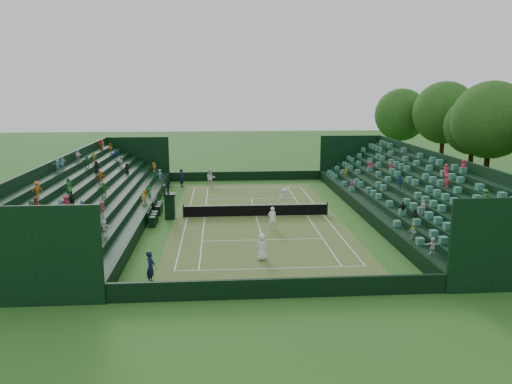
# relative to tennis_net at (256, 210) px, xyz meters

# --- Properties ---
(ground) EXTENTS (160.00, 160.00, 0.00)m
(ground) POSITION_rel_tennis_net_xyz_m (0.00, 0.00, -0.53)
(ground) COLOR #336A21
(ground) RESTS_ON ground
(court_surface) EXTENTS (12.97, 26.77, 0.01)m
(court_surface) POSITION_rel_tennis_net_xyz_m (0.00, 0.00, -0.52)
(court_surface) COLOR #2B6622
(court_surface) RESTS_ON ground
(perimeter_wall_north) EXTENTS (17.17, 0.20, 1.00)m
(perimeter_wall_north) POSITION_rel_tennis_net_xyz_m (0.00, 15.88, -0.03)
(perimeter_wall_north) COLOR black
(perimeter_wall_north) RESTS_ON ground
(perimeter_wall_south) EXTENTS (17.17, 0.20, 1.00)m
(perimeter_wall_south) POSITION_rel_tennis_net_xyz_m (0.00, -15.88, -0.03)
(perimeter_wall_south) COLOR black
(perimeter_wall_south) RESTS_ON ground
(perimeter_wall_east) EXTENTS (0.20, 31.77, 1.00)m
(perimeter_wall_east) POSITION_rel_tennis_net_xyz_m (8.48, 0.00, -0.03)
(perimeter_wall_east) COLOR black
(perimeter_wall_east) RESTS_ON ground
(perimeter_wall_west) EXTENTS (0.20, 31.77, 1.00)m
(perimeter_wall_west) POSITION_rel_tennis_net_xyz_m (-8.48, 0.00, -0.03)
(perimeter_wall_west) COLOR black
(perimeter_wall_west) RESTS_ON ground
(north_grandstand) EXTENTS (6.60, 32.00, 4.90)m
(north_grandstand) POSITION_rel_tennis_net_xyz_m (12.66, 0.00, 1.02)
(north_grandstand) COLOR black
(north_grandstand) RESTS_ON ground
(south_grandstand) EXTENTS (6.60, 32.00, 4.90)m
(south_grandstand) POSITION_rel_tennis_net_xyz_m (-12.66, 0.00, 1.02)
(south_grandstand) COLOR black
(south_grandstand) RESTS_ON ground
(tennis_net) EXTENTS (11.67, 0.10, 1.06)m
(tennis_net) POSITION_rel_tennis_net_xyz_m (0.00, 0.00, 0.00)
(tennis_net) COLOR black
(tennis_net) RESTS_ON ground
(scoreboard_tower) EXTENTS (2.00, 1.00, 3.70)m
(scoreboard_tower) POSITION_rel_tennis_net_xyz_m (17.75, 16.00, 2.62)
(scoreboard_tower) COLOR black
(scoreboard_tower) RESTS_ON ground
(tree_row) EXTENTS (11.19, 35.67, 10.90)m
(tree_row) POSITION_rel_tennis_net_xyz_m (22.51, 10.08, 6.20)
(tree_row) COLOR black
(tree_row) RESTS_ON ground
(umpire_chair) EXTENTS (0.97, 0.97, 3.04)m
(umpire_chair) POSITION_rel_tennis_net_xyz_m (-6.83, -0.25, 0.77)
(umpire_chair) COLOR black
(umpire_chair) RESTS_ON ground
(courtside_chairs) EXTENTS (0.53, 5.50, 1.14)m
(courtside_chairs) POSITION_rel_tennis_net_xyz_m (-7.95, -0.10, -0.09)
(courtside_chairs) COLOR black
(courtside_chairs) RESTS_ON ground
(player_near_west) EXTENTS (0.88, 0.65, 1.65)m
(player_near_west) POSITION_rel_tennis_net_xyz_m (-0.40, -10.36, 0.30)
(player_near_west) COLOR white
(player_near_west) RESTS_ON ground
(player_near_east) EXTENTS (0.65, 0.46, 1.71)m
(player_near_east) POSITION_rel_tennis_net_xyz_m (0.90, -3.88, 0.33)
(player_near_east) COLOR white
(player_near_east) RESTS_ON ground
(player_far_west) EXTENTS (1.05, 0.90, 1.91)m
(player_far_west) POSITION_rel_tennis_net_xyz_m (-3.81, 12.30, 0.43)
(player_far_west) COLOR silver
(player_far_west) RESTS_ON ground
(player_far_east) EXTENTS (1.14, 0.79, 1.62)m
(player_far_east) POSITION_rel_tennis_net_xyz_m (2.71, 3.40, 0.28)
(player_far_east) COLOR white
(player_far_east) RESTS_ON ground
(line_judge_north) EXTENTS (0.60, 0.78, 1.88)m
(line_judge_north) POSITION_rel_tennis_net_xyz_m (-6.79, 12.61, 0.42)
(line_judge_north) COLOR black
(line_judge_north) RESTS_ON ground
(line_judge_south) EXTENTS (0.54, 0.71, 1.74)m
(line_judge_south) POSITION_rel_tennis_net_xyz_m (-6.56, -13.48, 0.35)
(line_judge_south) COLOR black
(line_judge_south) RESTS_ON ground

